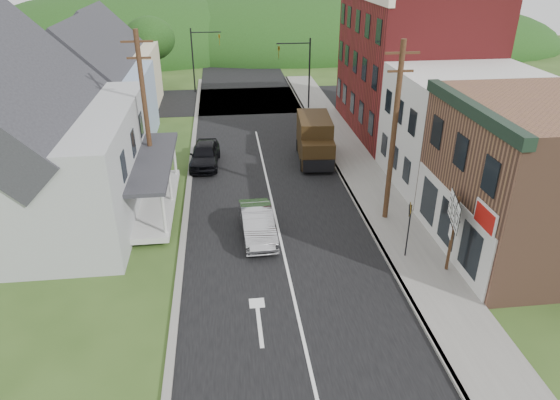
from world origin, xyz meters
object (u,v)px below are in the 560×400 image
object	(u,v)px
silver_sedan	(258,224)
route_sign_cluster	(453,223)
dark_sedan	(205,154)
warning_sign	(409,222)
delivery_van	(315,140)

from	to	relation	value
silver_sedan	route_sign_cluster	distance (m)	8.89
silver_sedan	route_sign_cluster	size ratio (longest dim) A/B	1.23
dark_sedan	route_sign_cluster	size ratio (longest dim) A/B	1.26
route_sign_cluster	warning_sign	world-z (taller)	route_sign_cluster
dark_sedan	delivery_van	world-z (taller)	delivery_van
delivery_van	route_sign_cluster	distance (m)	13.71
silver_sedan	warning_sign	xyz separation A→B (m)	(6.43, -2.66, 1.19)
dark_sedan	delivery_van	size ratio (longest dim) A/B	0.85
silver_sedan	dark_sedan	distance (m)	9.71
dark_sedan	delivery_van	distance (m)	7.17
delivery_van	warning_sign	bearing A→B (deg)	-76.37
dark_sedan	warning_sign	bearing A→B (deg)	-48.75
route_sign_cluster	dark_sedan	bearing A→B (deg)	142.70
silver_sedan	delivery_van	size ratio (longest dim) A/B	0.82
warning_sign	delivery_van	bearing A→B (deg)	114.48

